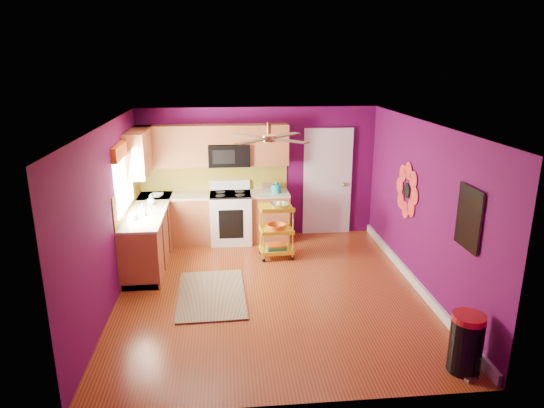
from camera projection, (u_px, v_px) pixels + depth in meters
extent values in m
plane|color=maroon|center=(270.00, 291.00, 7.28)|extent=(5.00, 5.00, 0.00)
cube|color=#540947|center=(258.00, 173.00, 9.31)|extent=(4.50, 0.04, 2.50)
cube|color=#540947|center=(295.00, 293.00, 4.54)|extent=(4.50, 0.04, 2.50)
cube|color=#540947|center=(109.00, 217.00, 6.71)|extent=(0.04, 5.00, 2.50)
cube|color=#540947|center=(422.00, 208.00, 7.13)|extent=(0.04, 5.00, 2.50)
cube|color=silver|center=(270.00, 124.00, 6.56)|extent=(4.50, 5.00, 0.04)
cube|color=white|center=(414.00, 281.00, 7.47)|extent=(0.05, 4.90, 0.14)
cube|color=brown|center=(149.00, 236.00, 8.26)|extent=(0.60, 2.30, 0.90)
cube|color=brown|center=(215.00, 219.00, 9.17)|extent=(2.80, 0.60, 0.90)
cube|color=beige|center=(147.00, 210.00, 8.12)|extent=(0.63, 2.30, 0.04)
cube|color=beige|center=(214.00, 195.00, 9.04)|extent=(2.80, 0.63, 0.04)
cube|color=black|center=(151.00, 258.00, 8.37)|extent=(0.54, 2.30, 0.10)
cube|color=black|center=(216.00, 238.00, 9.29)|extent=(2.80, 0.54, 0.10)
cube|color=white|center=(231.00, 218.00, 9.17)|extent=(0.76, 0.66, 0.92)
cube|color=black|center=(230.00, 194.00, 9.03)|extent=(0.76, 0.62, 0.03)
cube|color=white|center=(230.00, 185.00, 9.27)|extent=(0.76, 0.06, 0.18)
cube|color=black|center=(231.00, 224.00, 8.86)|extent=(0.45, 0.02, 0.55)
cube|color=brown|center=(172.00, 146.00, 8.84)|extent=(1.32, 0.33, 0.75)
cube|color=brown|center=(269.00, 145.00, 9.00)|extent=(0.72, 0.33, 0.75)
cube|color=brown|center=(229.00, 134.00, 8.87)|extent=(0.76, 0.33, 0.34)
cube|color=brown|center=(140.00, 151.00, 8.33)|extent=(0.33, 1.30, 0.75)
cube|color=black|center=(229.00, 155.00, 8.95)|extent=(0.76, 0.38, 0.40)
cube|color=olive|center=(214.00, 177.00, 9.23)|extent=(2.80, 0.01, 0.51)
cube|color=olive|center=(128.00, 195.00, 8.02)|extent=(0.01, 2.30, 0.51)
cube|color=white|center=(123.00, 178.00, 7.63)|extent=(0.03, 1.20, 1.00)
cube|color=#CD5412|center=(123.00, 149.00, 7.50)|extent=(0.08, 1.35, 0.22)
cube|color=white|center=(327.00, 183.00, 9.47)|extent=(0.85, 0.04, 2.05)
cube|color=white|center=(327.00, 183.00, 9.45)|extent=(0.95, 0.02, 2.15)
sphere|color=#BF8C3F|center=(344.00, 184.00, 9.45)|extent=(0.07, 0.07, 0.07)
cylinder|color=black|center=(407.00, 191.00, 7.67)|extent=(0.01, 0.24, 0.24)
cube|color=teal|center=(470.00, 218.00, 5.71)|extent=(0.03, 0.52, 0.72)
cube|color=black|center=(468.00, 218.00, 5.71)|extent=(0.01, 0.56, 0.76)
cylinder|color=#BF8C3F|center=(269.00, 128.00, 6.78)|extent=(0.06, 0.06, 0.16)
cylinder|color=#BF8C3F|center=(269.00, 138.00, 6.82)|extent=(0.20, 0.20, 0.08)
cube|color=#4C2D19|center=(286.00, 135.00, 7.10)|extent=(0.47, 0.47, 0.01)
cube|color=#4C2D19|center=(249.00, 136.00, 7.05)|extent=(0.47, 0.47, 0.01)
cube|color=#4C2D19|center=(251.00, 142.00, 6.54)|extent=(0.47, 0.47, 0.01)
cube|color=#4C2D19|center=(290.00, 141.00, 6.59)|extent=(0.47, 0.47, 0.01)
cube|color=#322110|center=(212.00, 294.00, 7.16)|extent=(1.02, 1.62, 0.02)
cylinder|color=yellow|center=(263.00, 236.00, 8.19)|extent=(0.02, 0.02, 0.88)
cylinder|color=yellow|center=(293.00, 234.00, 8.27)|extent=(0.02, 0.02, 0.88)
cylinder|color=yellow|center=(261.00, 229.00, 8.53)|extent=(0.02, 0.02, 0.88)
cylinder|color=yellow|center=(289.00, 227.00, 8.60)|extent=(0.02, 0.02, 0.88)
sphere|color=black|center=(264.00, 260.00, 8.32)|extent=(0.06, 0.06, 0.06)
sphere|color=black|center=(292.00, 258.00, 8.40)|extent=(0.06, 0.06, 0.06)
sphere|color=black|center=(261.00, 253.00, 8.65)|extent=(0.06, 0.06, 0.06)
sphere|color=black|center=(289.00, 251.00, 8.73)|extent=(0.06, 0.06, 0.06)
cube|color=yellow|center=(277.00, 209.00, 8.28)|extent=(0.59, 0.45, 0.03)
cube|color=yellow|center=(276.00, 231.00, 8.39)|extent=(0.59, 0.45, 0.03)
cube|color=yellow|center=(276.00, 251.00, 8.50)|extent=(0.59, 0.45, 0.03)
imported|color=beige|center=(279.00, 205.00, 8.27)|extent=(0.33, 0.33, 0.08)
sphere|color=yellow|center=(279.00, 204.00, 8.26)|extent=(0.10, 0.10, 0.10)
imported|color=#CD5412|center=(276.00, 227.00, 8.37)|extent=(0.34, 0.34, 0.10)
cube|color=navy|center=(276.00, 249.00, 8.49)|extent=(0.35, 0.27, 0.04)
cube|color=#267233|center=(276.00, 247.00, 8.48)|extent=(0.35, 0.27, 0.04)
cube|color=#CD5412|center=(276.00, 245.00, 8.47)|extent=(0.35, 0.27, 0.03)
cylinder|color=black|center=(466.00, 346.00, 5.35)|extent=(0.46, 0.46, 0.62)
cylinder|color=#AC181D|center=(469.00, 318.00, 5.25)|extent=(0.36, 0.36, 0.07)
cube|color=beige|center=(470.00, 379.00, 5.26)|extent=(0.14, 0.10, 0.03)
cylinder|color=teal|center=(276.00, 189.00, 9.07)|extent=(0.18, 0.18, 0.16)
sphere|color=teal|center=(276.00, 183.00, 9.04)|extent=(0.06, 0.06, 0.06)
cube|color=beige|center=(268.00, 188.00, 9.10)|extent=(0.22, 0.15, 0.18)
imported|color=#EA3F72|center=(142.00, 210.00, 7.73)|extent=(0.09, 0.09, 0.20)
imported|color=white|center=(151.00, 200.00, 8.32)|extent=(0.14, 0.14, 0.18)
imported|color=white|center=(157.00, 195.00, 8.81)|extent=(0.23, 0.23, 0.06)
imported|color=white|center=(133.00, 217.00, 7.55)|extent=(0.14, 0.14, 0.11)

